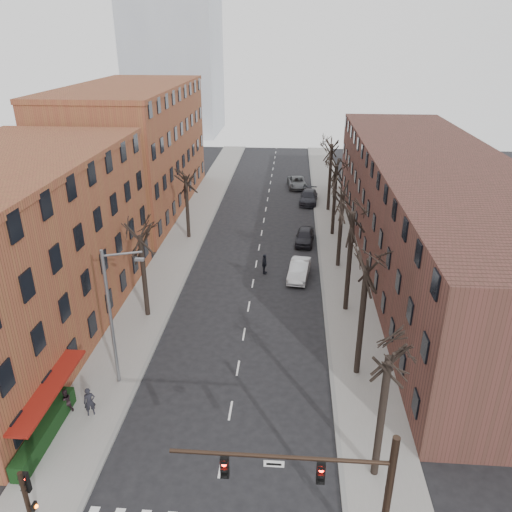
% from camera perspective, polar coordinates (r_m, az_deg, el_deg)
% --- Properties ---
extents(sidewalk_left, '(4.00, 90.00, 0.15)m').
position_cam_1_polar(sidewalk_left, '(54.36, -7.87, 2.55)').
color(sidewalk_left, gray).
rests_on(sidewalk_left, ground).
extents(sidewalk_right, '(4.00, 90.00, 0.15)m').
position_cam_1_polar(sidewalk_right, '(53.42, 9.18, 2.07)').
color(sidewalk_right, gray).
rests_on(sidewalk_right, ground).
extents(building_left_near, '(12.00, 26.00, 12.00)m').
position_cam_1_polar(building_left_near, '(37.72, -26.63, -0.15)').
color(building_left_near, brown).
rests_on(building_left_near, ground).
extents(building_left_far, '(12.00, 28.00, 14.00)m').
position_cam_1_polar(building_left_far, '(62.77, -13.87, 11.63)').
color(building_left_far, brown).
rests_on(building_left_far, ground).
extents(building_right, '(12.00, 50.00, 10.00)m').
position_cam_1_polar(building_right, '(48.54, 19.48, 4.89)').
color(building_right, '#4D2A24').
rests_on(building_right, ground).
extents(awning_left, '(1.20, 7.00, 0.15)m').
position_cam_1_polar(awning_left, '(31.12, -21.77, -17.68)').
color(awning_left, maroon).
rests_on(awning_left, ground).
extents(hedge, '(0.80, 6.00, 1.00)m').
position_cam_1_polar(hedge, '(30.09, -22.96, -17.92)').
color(hedge, black).
rests_on(hedge, sidewalk_left).
extents(tree_right_a, '(5.20, 5.20, 10.00)m').
position_cam_1_polar(tree_right_a, '(27.44, 13.31, -23.14)').
color(tree_right_a, black).
rests_on(tree_right_a, ground).
extents(tree_right_b, '(5.20, 5.20, 10.80)m').
position_cam_1_polar(tree_right_b, '(33.33, 11.38, -13.04)').
color(tree_right_b, black).
rests_on(tree_right_b, ground).
extents(tree_right_c, '(5.20, 5.20, 11.60)m').
position_cam_1_polar(tree_right_c, '(39.96, 10.15, -6.11)').
color(tree_right_c, black).
rests_on(tree_right_c, ground).
extents(tree_right_d, '(5.20, 5.20, 10.00)m').
position_cam_1_polar(tree_right_d, '(47.02, 9.30, -1.20)').
color(tree_right_d, black).
rests_on(tree_right_d, ground).
extents(tree_right_e, '(5.20, 5.20, 10.80)m').
position_cam_1_polar(tree_right_e, '(54.34, 8.68, 2.40)').
color(tree_right_e, black).
rests_on(tree_right_e, ground).
extents(tree_right_f, '(5.20, 5.20, 11.60)m').
position_cam_1_polar(tree_right_f, '(61.83, 8.21, 5.15)').
color(tree_right_f, black).
rests_on(tree_right_f, ground).
extents(tree_left_a, '(5.20, 5.20, 9.50)m').
position_cam_1_polar(tree_left_a, '(39.49, -12.22, -6.70)').
color(tree_left_a, black).
rests_on(tree_left_a, ground).
extents(tree_left_b, '(5.20, 5.20, 9.50)m').
position_cam_1_polar(tree_left_b, '(53.40, -7.66, 2.07)').
color(tree_left_b, black).
rests_on(tree_left_b, ground).
extents(signal_mast_arm, '(8.14, 0.30, 7.20)m').
position_cam_1_polar(signal_mast_arm, '(20.60, 10.18, -25.13)').
color(signal_mast_arm, black).
rests_on(signal_mast_arm, ground).
extents(signal_pole_left, '(0.47, 0.44, 4.40)m').
position_cam_1_polar(signal_pole_left, '(24.12, -24.51, -24.44)').
color(signal_pole_left, black).
rests_on(signal_pole_left, ground).
extents(streetlight, '(2.45, 0.22, 9.03)m').
position_cam_1_polar(streetlight, '(30.32, -16.05, -6.28)').
color(streetlight, slate).
rests_on(streetlight, ground).
extents(silver_sedan, '(2.21, 4.80, 1.52)m').
position_cam_1_polar(silver_sedan, '(44.18, 4.96, -1.59)').
color(silver_sedan, silver).
rests_on(silver_sedan, ground).
extents(parked_car_near, '(2.20, 4.57, 1.51)m').
position_cam_1_polar(parked_car_near, '(51.57, 5.59, 2.26)').
color(parked_car_near, black).
rests_on(parked_car_near, ground).
extents(parked_car_mid, '(2.55, 5.43, 1.53)m').
position_cam_1_polar(parked_car_mid, '(64.28, 6.04, 6.72)').
color(parked_car_mid, black).
rests_on(parked_car_mid, ground).
extents(parked_car_far, '(2.92, 5.42, 1.44)m').
position_cam_1_polar(parked_car_far, '(70.81, 4.69, 8.38)').
color(parked_car_far, '#515458').
rests_on(parked_car_far, ground).
extents(pedestrian_a, '(0.76, 0.66, 1.74)m').
position_cam_1_polar(pedestrian_a, '(30.52, -18.49, -15.53)').
color(pedestrian_a, black).
rests_on(pedestrian_a, sidewalk_left).
extents(pedestrian_b, '(0.93, 0.91, 1.51)m').
position_cam_1_polar(pedestrian_b, '(31.19, -20.94, -15.24)').
color(pedestrian_b, black).
rests_on(pedestrian_b, sidewalk_left).
extents(pedestrian_crossing, '(0.68, 1.18, 1.88)m').
position_cam_1_polar(pedestrian_crossing, '(44.70, 0.97, -0.92)').
color(pedestrian_crossing, black).
rests_on(pedestrian_crossing, ground).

